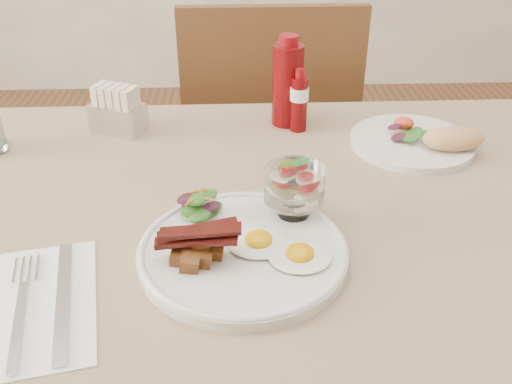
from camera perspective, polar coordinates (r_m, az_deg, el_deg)
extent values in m
cylinder|color=brown|center=(1.46, -22.15, -7.93)|extent=(0.06, 0.06, 0.71)
cube|color=brown|center=(0.86, 4.06, -3.95)|extent=(1.30, 0.85, 0.04)
cube|color=#97785C|center=(0.84, 4.11, -2.79)|extent=(1.33, 0.88, 0.00)
cylinder|color=brown|center=(1.61, -5.15, -6.96)|extent=(0.04, 0.04, 0.45)
cylinder|color=brown|center=(1.63, 7.64, -6.59)|extent=(0.04, 0.04, 0.45)
cylinder|color=brown|center=(1.91, -4.79, -0.22)|extent=(0.04, 0.04, 0.45)
cylinder|color=brown|center=(1.93, 5.97, 0.02)|extent=(0.04, 0.04, 0.45)
cube|color=brown|center=(1.63, 0.99, 3.76)|extent=(0.42, 0.42, 0.03)
cube|color=brown|center=(1.35, 1.58, 8.63)|extent=(0.42, 0.03, 0.46)
cylinder|color=silver|center=(0.76, -1.31, -6.11)|extent=(0.28, 0.28, 0.02)
ellipsoid|color=white|center=(0.74, 4.41, -6.45)|extent=(0.09, 0.08, 0.01)
ellipsoid|color=#E79B04|center=(0.74, 4.42, -6.13)|extent=(0.04, 0.04, 0.02)
ellipsoid|color=white|center=(0.76, 0.25, -5.11)|extent=(0.09, 0.08, 0.01)
ellipsoid|color=#E79B04|center=(0.76, 0.25, -4.80)|extent=(0.04, 0.04, 0.02)
cube|color=brown|center=(0.74, -6.26, -5.70)|extent=(0.03, 0.03, 0.02)
cube|color=brown|center=(0.73, -5.32, -6.55)|extent=(0.03, 0.03, 0.02)
cube|color=brown|center=(0.73, -7.77, -6.50)|extent=(0.03, 0.03, 0.02)
cube|color=brown|center=(0.74, -4.14, -5.87)|extent=(0.03, 0.03, 0.02)
cube|color=brown|center=(0.72, -6.59, -7.00)|extent=(0.03, 0.03, 0.02)
cube|color=brown|center=(0.75, -7.11, -5.35)|extent=(0.03, 0.03, 0.02)
cube|color=brown|center=(0.73, -5.45, -5.10)|extent=(0.03, 0.03, 0.02)
cube|color=#4A120C|center=(0.73, -6.09, -4.72)|extent=(0.10, 0.03, 0.01)
cube|color=#4A120C|center=(0.72, -5.93, -4.80)|extent=(0.10, 0.03, 0.01)
cube|color=#4A120C|center=(0.72, -5.82, -3.83)|extent=(0.11, 0.04, 0.01)
cube|color=#4A120C|center=(0.71, -5.59, -3.91)|extent=(0.10, 0.03, 0.01)
ellipsoid|color=#1A5015|center=(0.82, -5.72, -2.04)|extent=(0.04, 0.03, 0.01)
ellipsoid|color=#1A5015|center=(0.83, -4.48, -1.59)|extent=(0.04, 0.03, 0.01)
ellipsoid|color=#351020|center=(0.83, -6.55, -1.28)|extent=(0.03, 0.03, 0.01)
ellipsoid|color=#1A5015|center=(0.81, -5.62, -2.29)|extent=(0.04, 0.03, 0.01)
ellipsoid|color=#1A5015|center=(0.81, -6.56, -1.80)|extent=(0.03, 0.03, 0.01)
ellipsoid|color=#351020|center=(0.81, -4.56, -1.48)|extent=(0.03, 0.02, 0.01)
ellipsoid|color=#1A5015|center=(0.83, -5.75, -0.29)|extent=(0.04, 0.03, 0.01)
ellipsoid|color=#1A5015|center=(0.82, -4.83, -0.31)|extent=(0.03, 0.03, 0.01)
ellipsoid|color=#351020|center=(0.81, -7.09, -0.69)|extent=(0.03, 0.02, 0.01)
ellipsoid|color=#1A5015|center=(0.80, -5.81, -0.74)|extent=(0.03, 0.03, 0.01)
cylinder|color=orange|center=(0.81, -5.39, -0.25)|extent=(0.02, 0.03, 0.01)
cylinder|color=orange|center=(0.82, -6.18, 0.02)|extent=(0.03, 0.01, 0.01)
cylinder|color=orange|center=(0.80, -5.14, -0.62)|extent=(0.03, 0.02, 0.01)
cylinder|color=orange|center=(0.80, -6.22, -0.68)|extent=(0.02, 0.03, 0.01)
cylinder|color=white|center=(0.82, 3.77, -1.83)|extent=(0.05, 0.05, 0.01)
cylinder|color=white|center=(0.82, 3.80, -1.14)|extent=(0.02, 0.02, 0.02)
cylinder|color=white|center=(0.80, 3.87, 0.74)|extent=(0.09, 0.09, 0.05)
cylinder|color=beige|center=(0.81, 3.04, 0.47)|extent=(0.02, 0.02, 0.01)
cylinder|color=beige|center=(0.80, 4.82, 0.12)|extent=(0.02, 0.02, 0.01)
cylinder|color=beige|center=(0.82, 4.04, 1.18)|extent=(0.02, 0.02, 0.01)
cylinder|color=#8BAC34|center=(0.80, 3.24, 2.04)|extent=(0.04, 0.04, 0.01)
cone|color=red|center=(0.78, 4.75, 1.44)|extent=(0.02, 0.02, 0.02)
cone|color=red|center=(0.79, 2.92, 1.99)|extent=(0.02, 0.02, 0.02)
cone|color=red|center=(0.80, 4.25, 2.79)|extent=(0.02, 0.02, 0.02)
ellipsoid|color=#2C7C2C|center=(0.78, 4.25, 2.94)|extent=(0.02, 0.01, 0.00)
ellipsoid|color=#2C7C2C|center=(0.78, 4.83, 3.10)|extent=(0.02, 0.01, 0.00)
cylinder|color=silver|center=(1.08, 15.31, 4.83)|extent=(0.22, 0.22, 0.01)
ellipsoid|color=#1A5015|center=(1.08, 14.48, 5.44)|extent=(0.04, 0.03, 0.01)
ellipsoid|color=#1A5015|center=(1.10, 15.50, 5.92)|extent=(0.03, 0.03, 0.01)
ellipsoid|color=#351020|center=(1.06, 14.12, 5.34)|extent=(0.03, 0.03, 0.01)
ellipsoid|color=#1A5015|center=(1.06, 15.29, 5.27)|extent=(0.04, 0.03, 0.01)
ellipsoid|color=#1A5015|center=(1.07, 16.22, 5.63)|extent=(0.03, 0.02, 0.01)
ellipsoid|color=#351020|center=(1.08, 13.68, 6.35)|extent=(0.03, 0.02, 0.01)
ellipsoid|color=red|center=(1.10, 14.53, 6.49)|extent=(0.04, 0.03, 0.02)
ellipsoid|color=tan|center=(1.06, 19.15, 5.17)|extent=(0.12, 0.07, 0.04)
cylinder|color=#590507|center=(1.11, 3.18, 10.60)|extent=(0.06, 0.06, 0.16)
cylinder|color=maroon|center=(1.08, 3.31, 14.93)|extent=(0.04, 0.04, 0.02)
cylinder|color=#590507|center=(1.09, 4.32, 8.71)|extent=(0.03, 0.03, 0.10)
cylinder|color=white|center=(1.08, 4.37, 9.77)|extent=(0.04, 0.04, 0.02)
cylinder|color=maroon|center=(1.07, 4.45, 11.71)|extent=(0.02, 0.02, 0.02)
cube|color=silver|center=(1.12, -13.59, 7.22)|extent=(0.11, 0.09, 0.06)
cube|color=#C5B18B|center=(1.13, -15.21, 8.95)|extent=(0.03, 0.05, 0.06)
cube|color=#C5B18B|center=(1.12, -14.51, 8.86)|extent=(0.03, 0.05, 0.06)
cube|color=#C5B18B|center=(1.11, -13.81, 8.77)|extent=(0.03, 0.05, 0.06)
cube|color=#C5B18B|center=(1.10, -13.09, 8.67)|extent=(0.03, 0.05, 0.06)
cube|color=#C5B18B|center=(1.09, -12.36, 8.57)|extent=(0.03, 0.05, 0.06)
cube|color=white|center=(0.74, -20.60, -10.44)|extent=(0.17, 0.25, 0.00)
cube|color=silver|center=(0.74, -18.72, -9.98)|extent=(0.06, 0.22, 0.00)
cube|color=silver|center=(0.72, -22.66, -12.13)|extent=(0.04, 0.15, 0.00)
cube|color=silver|center=(0.80, -22.94, -7.24)|extent=(0.01, 0.05, 0.00)
cube|color=silver|center=(0.80, -22.30, -7.17)|extent=(0.01, 0.05, 0.00)
cube|color=silver|center=(0.80, -21.65, -7.10)|extent=(0.01, 0.05, 0.00)
cube|color=silver|center=(0.80, -21.00, -7.03)|extent=(0.01, 0.05, 0.00)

